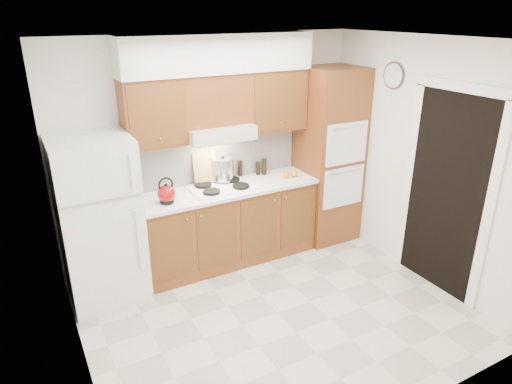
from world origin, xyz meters
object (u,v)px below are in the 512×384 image
fridge (100,222)px  kettle (166,194)px  oven_cabinet (328,156)px  stock_pot (223,169)px

fridge → kettle: size_ratio=9.14×
fridge → oven_cabinet: 2.86m
stock_pot → fridge: bearing=-171.0°
fridge → stock_pot: bearing=9.0°
fridge → oven_cabinet: bearing=0.7°
fridge → kettle: (0.69, -0.06, 0.18)m
kettle → stock_pot: size_ratio=0.74×
oven_cabinet → stock_pot: oven_cabinet is taller
oven_cabinet → kettle: 2.16m
kettle → oven_cabinet: bearing=6.2°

